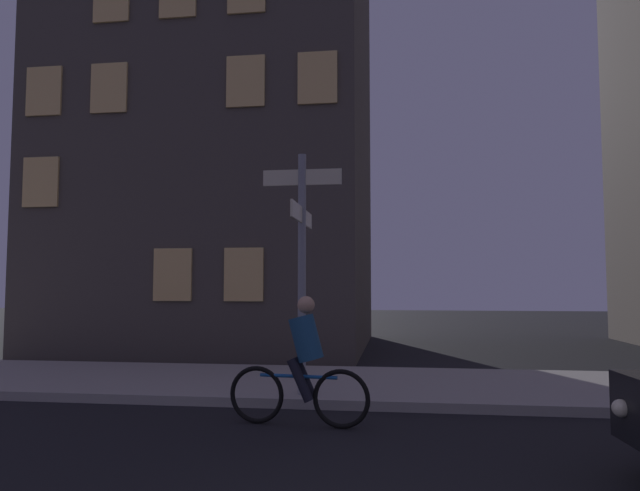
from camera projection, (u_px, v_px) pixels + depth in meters
sidewalk_kerb at (391, 386)px, 9.59m from camera, size 40.00×3.43×0.14m
signpost at (302, 251)px, 8.60m from camera, size 1.20×1.77×3.59m
cyclist at (302, 365)px, 7.14m from camera, size 1.81×0.37×1.61m
building_left_block at (225, 73)px, 17.24m from camera, size 8.34×7.61×16.31m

